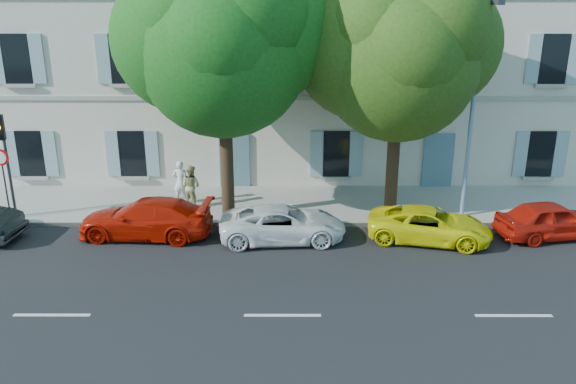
{
  "coord_description": "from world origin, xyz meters",
  "views": [
    {
      "loc": [
        0.17,
        -16.81,
        7.6
      ],
      "look_at": [
        0.13,
        2.0,
        1.4
      ],
      "focal_mm": 35.0,
      "sensor_mm": 36.0,
      "label": 1
    }
  ],
  "objects_px": {
    "car_white_coupe": "(283,224)",
    "car_red_hatchback": "(552,220)",
    "car_red_coupe": "(146,218)",
    "tree_right": "(399,61)",
    "traffic_light": "(3,144)",
    "pedestrian_b": "(191,186)",
    "pedestrian_a": "(181,182)",
    "car_yellow_supercar": "(429,225)",
    "street_lamp": "(475,99)",
    "tree_left": "(223,50)",
    "road_sign": "(3,169)"
  },
  "relations": [
    {
      "from": "car_red_hatchback",
      "to": "tree_left",
      "type": "distance_m",
      "value": 12.74
    },
    {
      "from": "tree_right",
      "to": "car_white_coupe",
      "type": "bearing_deg",
      "value": -149.86
    },
    {
      "from": "pedestrian_a",
      "to": "pedestrian_b",
      "type": "height_order",
      "value": "pedestrian_a"
    },
    {
      "from": "car_yellow_supercar",
      "to": "street_lamp",
      "type": "bearing_deg",
      "value": -29.29
    },
    {
      "from": "road_sign",
      "to": "pedestrian_b",
      "type": "bearing_deg",
      "value": 12.39
    },
    {
      "from": "car_red_coupe",
      "to": "car_white_coupe",
      "type": "xyz_separation_m",
      "value": [
        4.75,
        -0.32,
        -0.07
      ]
    },
    {
      "from": "tree_right",
      "to": "road_sign",
      "type": "distance_m",
      "value": 14.7
    },
    {
      "from": "tree_left",
      "to": "traffic_light",
      "type": "distance_m",
      "value": 8.62
    },
    {
      "from": "car_white_coupe",
      "to": "tree_left",
      "type": "distance_m",
      "value": 6.3
    },
    {
      "from": "tree_right",
      "to": "road_sign",
      "type": "xyz_separation_m",
      "value": [
        -14.2,
        -0.74,
        -3.73
      ]
    },
    {
      "from": "street_lamp",
      "to": "tree_left",
      "type": "bearing_deg",
      "value": 179.09
    },
    {
      "from": "traffic_light",
      "to": "car_yellow_supercar",
      "type": "bearing_deg",
      "value": -6.93
    },
    {
      "from": "tree_right",
      "to": "pedestrian_a",
      "type": "bearing_deg",
      "value": 172.49
    },
    {
      "from": "car_red_coupe",
      "to": "traffic_light",
      "type": "relative_size",
      "value": 1.19
    },
    {
      "from": "tree_right",
      "to": "traffic_light",
      "type": "bearing_deg",
      "value": -177.62
    },
    {
      "from": "pedestrian_b",
      "to": "tree_left",
      "type": "bearing_deg",
      "value": 174.03
    },
    {
      "from": "car_white_coupe",
      "to": "street_lamp",
      "type": "distance_m",
      "value": 8.02
    },
    {
      "from": "tree_left",
      "to": "pedestrian_a",
      "type": "bearing_deg",
      "value": 144.36
    },
    {
      "from": "road_sign",
      "to": "pedestrian_a",
      "type": "bearing_deg",
      "value": 16.8
    },
    {
      "from": "car_red_coupe",
      "to": "pedestrian_b",
      "type": "distance_m",
      "value": 2.97
    },
    {
      "from": "tree_right",
      "to": "street_lamp",
      "type": "relative_size",
      "value": 1.13
    },
    {
      "from": "car_yellow_supercar",
      "to": "road_sign",
      "type": "bearing_deg",
      "value": 96.72
    },
    {
      "from": "street_lamp",
      "to": "pedestrian_a",
      "type": "xyz_separation_m",
      "value": [
        -10.81,
        1.59,
        -3.56
      ]
    },
    {
      "from": "tree_left",
      "to": "pedestrian_a",
      "type": "height_order",
      "value": "tree_left"
    },
    {
      "from": "road_sign",
      "to": "pedestrian_a",
      "type": "relative_size",
      "value": 1.54
    },
    {
      "from": "car_red_coupe",
      "to": "traffic_light",
      "type": "distance_m",
      "value": 5.95
    },
    {
      "from": "car_red_coupe",
      "to": "car_yellow_supercar",
      "type": "bearing_deg",
      "value": 92.11
    },
    {
      "from": "car_yellow_supercar",
      "to": "road_sign",
      "type": "relative_size",
      "value": 1.56
    },
    {
      "from": "car_white_coupe",
      "to": "pedestrian_a",
      "type": "height_order",
      "value": "pedestrian_a"
    },
    {
      "from": "car_yellow_supercar",
      "to": "tree_left",
      "type": "distance_m",
      "value": 9.25
    },
    {
      "from": "car_red_hatchback",
      "to": "street_lamp",
      "type": "xyz_separation_m",
      "value": [
        -2.55,
        1.6,
        3.92
      ]
    },
    {
      "from": "tree_right",
      "to": "traffic_light",
      "type": "relative_size",
      "value": 2.28
    },
    {
      "from": "car_red_coupe",
      "to": "tree_right",
      "type": "distance_m",
      "value": 10.41
    },
    {
      "from": "car_red_coupe",
      "to": "car_yellow_supercar",
      "type": "relative_size",
      "value": 1.11
    },
    {
      "from": "car_red_hatchback",
      "to": "tree_right",
      "type": "distance_m",
      "value": 7.61
    },
    {
      "from": "traffic_light",
      "to": "pedestrian_b",
      "type": "distance_m",
      "value": 6.84
    },
    {
      "from": "pedestrian_a",
      "to": "traffic_light",
      "type": "bearing_deg",
      "value": 19.84
    },
    {
      "from": "car_white_coupe",
      "to": "tree_left",
      "type": "xyz_separation_m",
      "value": [
        -2.06,
        1.99,
        5.61
      ]
    },
    {
      "from": "car_white_coupe",
      "to": "car_yellow_supercar",
      "type": "distance_m",
      "value": 5.0
    },
    {
      "from": "car_yellow_supercar",
      "to": "traffic_light",
      "type": "xyz_separation_m",
      "value": [
        -15.03,
        1.83,
        2.37
      ]
    },
    {
      "from": "tree_right",
      "to": "street_lamp",
      "type": "height_order",
      "value": "tree_right"
    },
    {
      "from": "car_white_coupe",
      "to": "road_sign",
      "type": "height_order",
      "value": "road_sign"
    },
    {
      "from": "car_red_hatchback",
      "to": "traffic_light",
      "type": "distance_m",
      "value": 19.51
    },
    {
      "from": "pedestrian_a",
      "to": "pedestrian_b",
      "type": "distance_m",
      "value": 0.61
    },
    {
      "from": "car_red_hatchback",
      "to": "road_sign",
      "type": "distance_m",
      "value": 19.49
    },
    {
      "from": "car_red_coupe",
      "to": "pedestrian_b",
      "type": "relative_size",
      "value": 2.77
    },
    {
      "from": "street_lamp",
      "to": "pedestrian_b",
      "type": "bearing_deg",
      "value": 173.37
    },
    {
      "from": "car_yellow_supercar",
      "to": "tree_left",
      "type": "bearing_deg",
      "value": 86.92
    },
    {
      "from": "car_white_coupe",
      "to": "car_red_hatchback",
      "type": "height_order",
      "value": "car_red_hatchback"
    },
    {
      "from": "tree_right",
      "to": "tree_left",
      "type": "bearing_deg",
      "value": -176.48
    }
  ]
}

